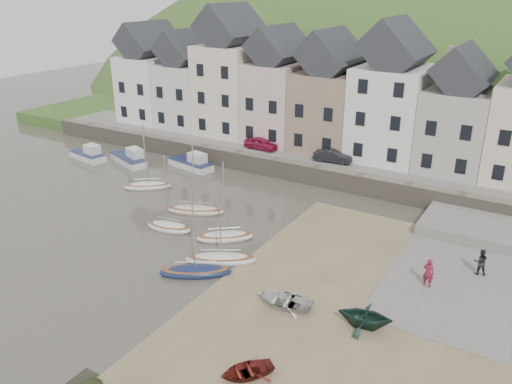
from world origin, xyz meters
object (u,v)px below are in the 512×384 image
Objects in this scene: person_red at (428,273)px; person_dark at (481,262)px; car_left at (261,143)px; rowboat_red at (247,370)px; car_right at (333,156)px; rowboat_white at (284,300)px; rowboat_green at (365,315)px; sailboat_0 at (148,186)px.

person_dark is (2.54, 3.21, -0.06)m from person_red.
person_dark is 0.49× the size of car_left.
rowboat_red is at bearing 45.70° from person_dark.
rowboat_red is at bearing -171.15° from car_right.
rowboat_white is 1.16× the size of rowboat_green.
person_red is 4.10m from person_dark.
car_left reaches higher than person_red.
person_dark is (4.48, 9.15, 0.18)m from rowboat_green.
person_dark is at bearing 127.22° from rowboat_white.
car_right is at bearing -55.06° from person_dark.
car_right reaches higher than person_dark.
rowboat_white is 0.92× the size of car_right.
car_right is at bearing 40.58° from sailboat_0.
person_red is 0.52× the size of car_left.
car_left is at bearing -44.24° from person_dark.
car_left is (-21.16, 15.31, 1.15)m from person_red.
car_left reaches higher than person_dark.
rowboat_green is 28.69m from car_left.
rowboat_white is at bearing -170.12° from car_right.
car_left is at bearing -149.36° from rowboat_green.
car_left is at bearing 158.19° from rowboat_red.
sailboat_0 is 26.59m from rowboat_red.
person_red is at bearing -124.94° from car_left.
car_left is (-15.65, 27.83, 1.89)m from rowboat_red.
rowboat_red is (1.23, -6.11, -0.08)m from rowboat_white.
rowboat_green is 0.79× the size of car_right.
car_right reaches higher than rowboat_white.
rowboat_green is at bearing 46.74° from person_dark.
rowboat_white is 0.93× the size of car_left.
person_dark is (29.13, -0.48, 0.76)m from sailboat_0.
person_red is 0.51× the size of car_right.
sailboat_0 is 2.35× the size of rowboat_red.
rowboat_red is 17.68m from person_dark.
sailboat_0 is 2.14× the size of rowboat_green.
rowboat_white is 6.24m from rowboat_red.
person_dark is at bearing 101.74° from rowboat_red.
sailboat_0 is 26.47m from rowboat_green.
rowboat_white is 1.80× the size of person_red.
rowboat_white is at bearing -26.96° from sailboat_0.
person_red is at bearing 105.09° from rowboat_red.
sailboat_0 is 1.71× the size of car_left.
rowboat_green reaches higher than rowboat_white.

